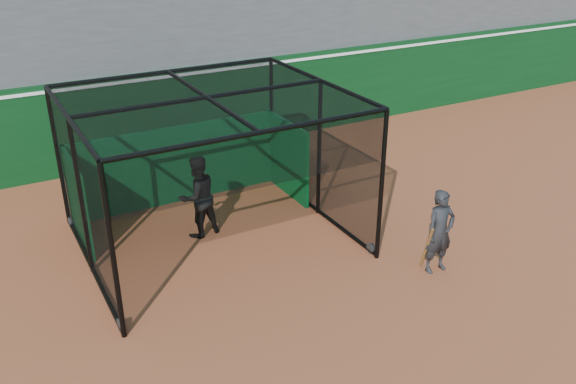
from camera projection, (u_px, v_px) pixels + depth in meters
ground at (325, 308)px, 10.96m from camera, size 120.00×120.00×0.00m
outfield_wall at (166, 112)px, 17.14m from camera, size 50.00×0.50×2.50m
batting_cage at (211, 172)px, 12.54m from camera, size 5.32×4.72×3.17m
batter at (198, 196)px, 13.03m from camera, size 1.01×0.85×1.83m
on_deck_player at (440, 232)px, 11.74m from camera, size 0.65×0.45×1.71m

